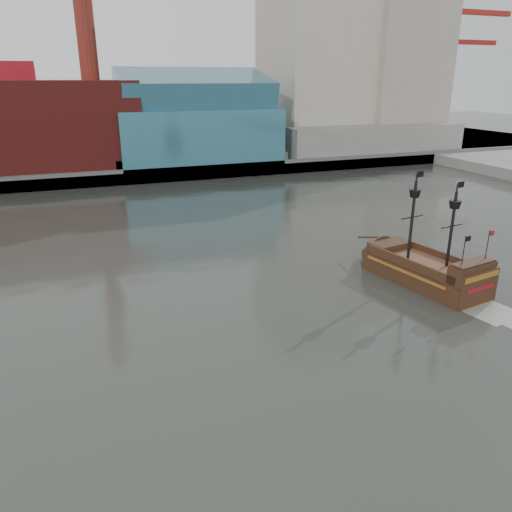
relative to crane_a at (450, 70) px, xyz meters
name	(u,v)px	position (x,y,z in m)	size (l,w,h in m)	color
ground	(320,360)	(-78.63, -82.00, -19.11)	(400.00, 400.00, 0.00)	#2C2E29
promenade_far	(130,154)	(-78.63, 10.00, -18.11)	(220.00, 60.00, 2.00)	slate
seawall	(153,175)	(-78.63, -19.50, -17.81)	(220.00, 1.00, 2.60)	#4C4C49
skyline	(152,40)	(-73.43, 2.56, 5.44)	(149.00, 45.00, 62.00)	brown
crane_a	(450,70)	(0.00, 0.00, 0.00)	(22.50, 4.00, 32.25)	slate
crane_b	(451,85)	(9.60, 10.00, -3.54)	(19.10, 4.00, 26.25)	slate
pirate_ship	(426,274)	(-63.75, -73.84, -18.15)	(6.55, 14.67, 10.60)	black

